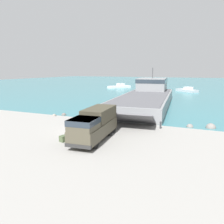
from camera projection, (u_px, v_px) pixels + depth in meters
name	position (u px, v px, depth m)	size (l,w,h in m)	color
ground_plane	(82.00, 131.00, 24.45)	(240.00, 240.00, 0.00)	gray
water_surface	(179.00, 83.00, 111.28)	(240.00, 180.00, 0.01)	teal
landing_craft	(147.00, 95.00, 44.44)	(11.77, 34.49, 7.27)	gray
military_truck	(95.00, 124.00, 21.32)	(3.02, 7.70, 2.99)	#4C4738
soldier_on_ramp	(74.00, 127.00, 22.71)	(0.50, 0.44, 1.70)	#566042
moored_boat_a	(187.00, 90.00, 68.70)	(7.29, 7.09, 1.56)	#B7BABF
moored_boat_b	(119.00, 86.00, 83.02)	(7.61, 8.51, 1.74)	white
mooring_bollard	(161.00, 125.00, 25.60)	(0.23, 0.23, 0.87)	#333338
cargo_crate	(64.00, 139.00, 20.99)	(0.58, 0.70, 0.58)	#475638
shoreline_rock_a	(190.00, 127.00, 26.30)	(0.80, 0.80, 0.80)	gray
shoreline_rock_b	(54.00, 116.00, 32.63)	(0.63, 0.63, 0.63)	gray
shoreline_rock_c	(211.00, 128.00, 25.85)	(1.15, 1.15, 1.15)	gray
shoreline_rock_d	(64.00, 115.00, 33.08)	(0.73, 0.73, 0.73)	#66605B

